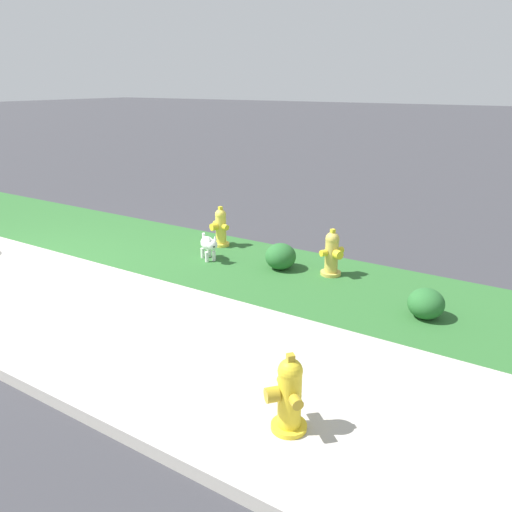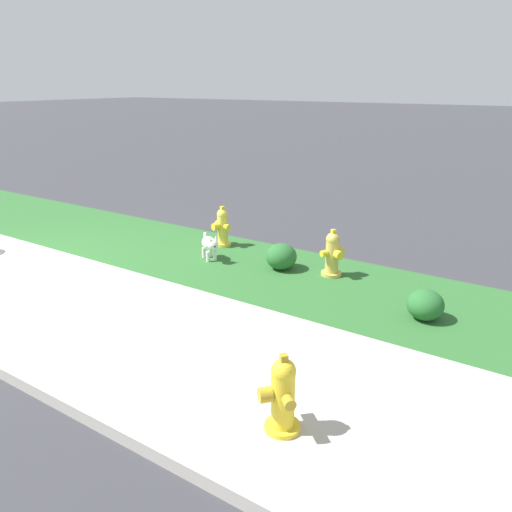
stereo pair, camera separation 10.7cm
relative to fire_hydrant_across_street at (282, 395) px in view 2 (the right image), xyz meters
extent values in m
cube|color=#2D662D|center=(-5.00, 2.89, -0.31)|extent=(18.00, 2.20, 0.01)
cylinder|color=yellow|center=(0.00, 0.01, -0.29)|extent=(0.29, 0.29, 0.05)
cylinder|color=yellow|center=(0.00, 0.01, -0.03)|extent=(0.18, 0.18, 0.48)
sphere|color=yellow|center=(0.00, 0.01, 0.21)|extent=(0.19, 0.19, 0.19)
cube|color=#B29323|center=(0.00, 0.01, 0.32)|extent=(0.08, 0.08, 0.06)
cylinder|color=#B29323|center=(0.11, -0.09, 0.03)|extent=(0.13, 0.13, 0.09)
cylinder|color=#B29323|center=(-0.10, 0.10, 0.03)|extent=(0.13, 0.13, 0.09)
cylinder|color=#B29323|center=(-0.09, -0.10, 0.03)|extent=(0.16, 0.15, 0.12)
cylinder|color=gold|center=(-1.10, 3.23, -0.29)|extent=(0.29, 0.29, 0.05)
cylinder|color=gold|center=(-1.10, 3.23, -0.03)|extent=(0.19, 0.19, 0.48)
sphere|color=gold|center=(-1.10, 3.23, 0.21)|extent=(0.19, 0.19, 0.19)
cube|color=yellow|center=(-1.10, 3.23, 0.33)|extent=(0.08, 0.08, 0.06)
cylinder|color=yellow|center=(-1.03, 3.35, 0.03)|extent=(0.12, 0.12, 0.09)
cylinder|color=yellow|center=(-1.16, 3.11, 0.03)|extent=(0.12, 0.12, 0.09)
cylinder|color=yellow|center=(-0.97, 3.16, 0.03)|extent=(0.15, 0.15, 0.12)
cylinder|color=yellow|center=(-3.19, 3.48, -0.29)|extent=(0.27, 0.27, 0.05)
cylinder|color=yellow|center=(-3.19, 3.48, -0.03)|extent=(0.17, 0.17, 0.48)
sphere|color=yellow|center=(-3.19, 3.48, 0.21)|extent=(0.18, 0.18, 0.18)
cube|color=yellow|center=(-3.19, 3.48, 0.32)|extent=(0.07, 0.07, 0.06)
cylinder|color=yellow|center=(-3.06, 3.44, 0.03)|extent=(0.11, 0.11, 0.09)
cylinder|color=yellow|center=(-3.31, 3.52, 0.03)|extent=(0.11, 0.11, 0.09)
cylinder|color=yellow|center=(-3.23, 3.35, 0.03)|extent=(0.15, 0.13, 0.12)
ellipsoid|color=white|center=(-2.95, 2.82, -0.06)|extent=(0.37, 0.34, 0.20)
sphere|color=white|center=(-2.78, 2.71, -0.02)|extent=(0.16, 0.16, 0.16)
sphere|color=black|center=(-2.72, 2.67, -0.03)|extent=(0.03, 0.03, 0.03)
cone|color=white|center=(-2.75, 2.74, 0.08)|extent=(0.08, 0.08, 0.07)
cone|color=white|center=(-2.80, 2.67, 0.08)|extent=(0.08, 0.08, 0.07)
cylinder|color=white|center=(-2.84, 2.81, -0.24)|extent=(0.06, 0.06, 0.16)
cylinder|color=white|center=(-2.90, 2.72, -0.24)|extent=(0.06, 0.06, 0.16)
cylinder|color=white|center=(-3.01, 2.92, -0.24)|extent=(0.06, 0.06, 0.16)
cylinder|color=white|center=(-3.07, 2.83, -0.24)|extent=(0.06, 0.06, 0.16)
cylinder|color=white|center=(-3.10, 2.92, 0.00)|extent=(0.04, 0.04, 0.11)
ellipsoid|color=#28662D|center=(0.38, 2.57, -0.14)|extent=(0.42, 0.42, 0.35)
ellipsoid|color=#28662D|center=(-1.82, 3.07, -0.13)|extent=(0.45, 0.45, 0.38)
camera|label=1|loc=(1.52, -2.88, 2.27)|focal=35.00mm
camera|label=2|loc=(1.61, -2.82, 2.27)|focal=35.00mm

